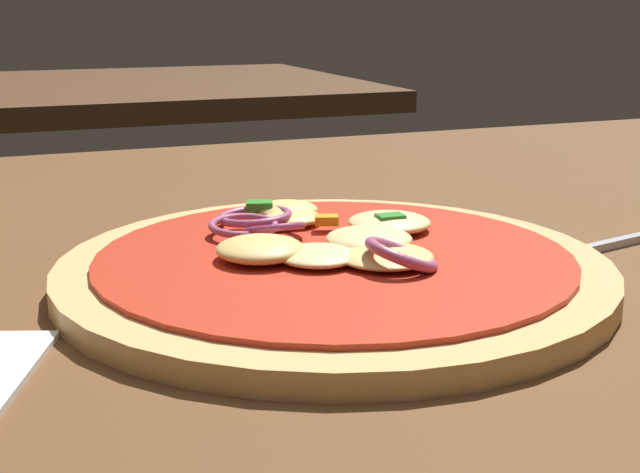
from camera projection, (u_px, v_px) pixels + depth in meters
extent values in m
cube|color=brown|center=(241.00, 323.00, 0.45)|extent=(1.49, 0.93, 0.04)
cylinder|color=tan|center=(334.00, 271.00, 0.46)|extent=(0.29, 0.29, 0.01)
cylinder|color=red|center=(334.00, 257.00, 0.46)|extent=(0.25, 0.25, 0.00)
ellipsoid|color=#EFCC72|center=(261.00, 249.00, 0.45)|extent=(0.05, 0.05, 0.01)
ellipsoid|color=#F4DB8E|center=(370.00, 239.00, 0.47)|extent=(0.05, 0.05, 0.01)
ellipsoid|color=#EFCC72|center=(293.00, 218.00, 0.52)|extent=(0.03, 0.03, 0.01)
ellipsoid|color=#EFCC72|center=(286.00, 210.00, 0.54)|extent=(0.04, 0.04, 0.01)
ellipsoid|color=#F4DB8E|center=(389.00, 222.00, 0.50)|extent=(0.05, 0.05, 0.01)
ellipsoid|color=#F4DB8E|center=(318.00, 255.00, 0.44)|extent=(0.04, 0.04, 0.01)
ellipsoid|color=#EFCC72|center=(385.00, 256.00, 0.44)|extent=(0.05, 0.05, 0.01)
torus|color=#B25984|center=(401.00, 255.00, 0.43)|extent=(0.04, 0.04, 0.02)
torus|color=#B25984|center=(244.00, 225.00, 0.49)|extent=(0.04, 0.04, 0.01)
torus|color=#93386B|center=(274.00, 228.00, 0.49)|extent=(0.04, 0.04, 0.01)
torus|color=#B25984|center=(255.00, 216.00, 0.51)|extent=(0.06, 0.06, 0.01)
cube|color=#2D8C28|center=(259.00, 207.00, 0.53)|extent=(0.02, 0.02, 0.01)
cube|color=orange|center=(327.00, 220.00, 0.50)|extent=(0.02, 0.01, 0.01)
cube|color=#2D8C28|center=(390.00, 220.00, 0.50)|extent=(0.02, 0.01, 0.01)
cube|color=silver|center=(639.00, 238.00, 0.54)|extent=(0.12, 0.03, 0.01)
cube|color=silver|center=(561.00, 256.00, 0.50)|extent=(0.02, 0.02, 0.01)
cube|color=silver|center=(514.00, 260.00, 0.49)|extent=(0.04, 0.01, 0.00)
cube|color=silver|center=(521.00, 263.00, 0.49)|extent=(0.04, 0.01, 0.00)
cube|color=silver|center=(528.00, 265.00, 0.48)|extent=(0.04, 0.01, 0.00)
cube|color=silver|center=(536.00, 268.00, 0.48)|extent=(0.04, 0.01, 0.00)
cube|color=#4C301C|center=(138.00, 91.00, 1.61)|extent=(0.79, 0.68, 0.04)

